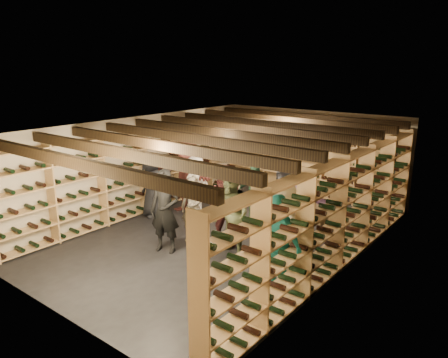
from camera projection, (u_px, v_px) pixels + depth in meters
ground at (225, 235)px, 9.61m from camera, size 8.00×8.00×0.00m
walls at (225, 183)px, 9.30m from camera, size 5.52×8.02×2.40m
ceiling at (225, 127)px, 8.99m from camera, size 5.50×8.00×0.01m
ceiling_joists at (225, 133)px, 9.03m from camera, size 5.40×7.12×0.18m
wine_rack_left at (143, 170)px, 10.87m from camera, size 0.32×7.50×2.15m
wine_rack_right at (337, 213)px, 7.80m from camera, size 0.32×7.50×2.15m
wine_rack_back at (309, 158)px, 12.24m from camera, size 4.70×0.30×2.15m
crate_stack_left at (228, 199)px, 11.05m from camera, size 0.54×0.39×0.68m
crate_stack_right at (315, 211)px, 10.38m from camera, size 0.54×0.39×0.51m
crate_loose at (317, 204)px, 11.40m from camera, size 0.55×0.40×0.17m
person_0 at (152, 184)px, 10.63m from camera, size 0.91×0.76×1.60m
person_1 at (165, 211)px, 8.60m from camera, size 0.71×0.58×1.69m
person_2 at (231, 214)px, 8.32m from camera, size 1.02×0.90×1.75m
person_3 at (281, 230)px, 7.54m from camera, size 1.28×0.99×1.75m
person_4 at (277, 244)px, 7.02m from camera, size 1.06×0.63×1.70m
person_5 at (187, 175)px, 10.88m from camera, size 1.79×0.64×1.91m
person_7 at (194, 207)px, 9.11m from camera, size 0.64×0.54×1.50m
person_8 at (225, 206)px, 8.85m from camera, size 0.93×0.78×1.70m
person_9 at (195, 188)px, 10.43m from camera, size 1.02×0.62×1.54m
person_10 at (254, 195)px, 9.98m from camera, size 0.93×0.52×1.49m
person_11 at (301, 208)px, 8.94m from camera, size 1.55×1.04×1.60m
person_12 at (284, 201)px, 9.40m from camera, size 0.84×0.62×1.58m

